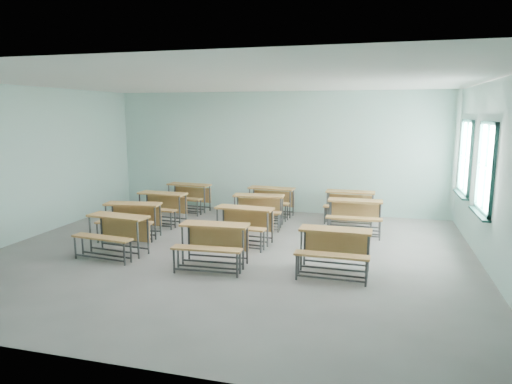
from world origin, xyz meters
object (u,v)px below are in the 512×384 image
desk_unit_r0c1 (213,239)px  desk_unit_r0c2 (334,245)px  desk_unit_r2c0 (160,203)px  desk_unit_r3c1 (270,197)px  desk_unit_r3c0 (187,193)px  desk_unit_r2c1 (258,206)px  desk_unit_r1c1 (243,220)px  desk_unit_r2c2 (355,211)px  desk_unit_r0c0 (115,229)px  desk_unit_r1c0 (131,215)px  desk_unit_r3c2 (350,202)px

desk_unit_r0c1 → desk_unit_r0c2: 2.07m
desk_unit_r2c0 → desk_unit_r3c1: size_ratio=1.00×
desk_unit_r3c0 → desk_unit_r3c1: 2.30m
desk_unit_r2c1 → desk_unit_r1c1: bearing=-92.1°
desk_unit_r0c2 → desk_unit_r2c2: size_ratio=1.00×
desk_unit_r2c1 → desk_unit_r2c2: bearing=-6.1°
desk_unit_r0c0 → desk_unit_r2c2: size_ratio=1.06×
desk_unit_r0c0 → desk_unit_r3c1: size_ratio=1.02×
desk_unit_r2c0 → desk_unit_r0c2: bearing=-24.8°
desk_unit_r1c0 → desk_unit_r0c0: bearing=-81.6°
desk_unit_r1c0 → desk_unit_r0c2: bearing=-21.1°
desk_unit_r2c2 → desk_unit_r3c2: bearing=98.1°
desk_unit_r3c2 → desk_unit_r2c2: bearing=-80.1°
desk_unit_r3c0 → desk_unit_r3c1: bearing=5.7°
desk_unit_r0c1 → desk_unit_r3c0: (-2.26, 4.06, 0.00)m
desk_unit_r0c2 → desk_unit_r3c1: 4.36m
desk_unit_r1c0 → desk_unit_r2c2: size_ratio=1.07×
desk_unit_r2c0 → desk_unit_r3c0: bearing=91.4°
desk_unit_r0c2 → desk_unit_r2c0: bearing=152.0°
desk_unit_r0c1 → desk_unit_r2c1: 2.94m
desk_unit_r1c0 → desk_unit_r2c1: size_ratio=1.02×
desk_unit_r1c1 → desk_unit_r2c2: (2.15, 1.42, 0.00)m
desk_unit_r1c1 → desk_unit_r0c0: bearing=-143.6°
desk_unit_r2c1 → desk_unit_r3c2: bearing=23.1°
desk_unit_r1c0 → desk_unit_r2c0: same height
desk_unit_r0c0 → desk_unit_r2c0: 2.48m
desk_unit_r2c1 → desk_unit_r3c2: 2.32m
desk_unit_r1c1 → desk_unit_r1c0: bearing=-171.0°
desk_unit_r3c1 → desk_unit_r3c2: size_ratio=1.04×
desk_unit_r3c0 → desk_unit_r3c2: (4.31, -0.03, 0.00)m
desk_unit_r0c2 → desk_unit_r2c2: 2.71m
desk_unit_r1c0 → desk_unit_r3c1: (2.37, 2.79, 0.00)m
desk_unit_r2c1 → desk_unit_r3c1: (0.03, 1.12, 0.00)m
desk_unit_r2c0 → desk_unit_r3c2: same height
desk_unit_r1c0 → desk_unit_r3c1: 3.66m
desk_unit_r1c1 → desk_unit_r3c1: size_ratio=1.00×
desk_unit_r0c0 → desk_unit_r2c0: same height
desk_unit_r2c1 → desk_unit_r3c1: size_ratio=1.01×
desk_unit_r0c1 → desk_unit_r2c1: (0.02, 2.94, 0.00)m
desk_unit_r0c0 → desk_unit_r1c0: size_ratio=0.99×
desk_unit_r2c0 → desk_unit_r2c1: bearing=12.1°
desk_unit_r1c1 → desk_unit_r3c2: bearing=56.5°
desk_unit_r1c1 → desk_unit_r2c1: size_ratio=0.99×
desk_unit_r1c1 → desk_unit_r3c0: (-2.35, 2.58, 0.00)m
desk_unit_r1c1 → desk_unit_r3c0: size_ratio=0.98×
desk_unit_r0c2 → desk_unit_r3c1: size_ratio=0.96×
desk_unit_r1c1 → desk_unit_r3c1: same height
desk_unit_r2c1 → desk_unit_r3c1: bearing=83.5°
desk_unit_r0c1 → desk_unit_r3c1: (0.05, 4.06, 0.00)m
desk_unit_r0c0 → desk_unit_r1c1: bearing=38.5°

